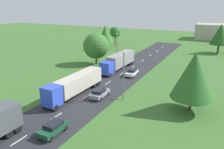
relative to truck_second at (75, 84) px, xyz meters
name	(u,v)px	position (x,y,z in m)	size (l,w,h in m)	color
road	(56,117)	(2.17, -7.75, -2.06)	(10.00, 140.00, 0.06)	#2B2B30
lane_marking_centre	(45,123)	(2.17, -9.89, -2.02)	(0.16, 124.17, 0.01)	white
truck_second	(75,84)	(0.00, 0.00, 0.00)	(2.65, 13.94, 3.52)	blue
truck_third	(119,61)	(-0.14, 18.07, 0.08)	(2.78, 13.93, 3.71)	blue
car_third	(53,128)	(4.79, -11.22, -1.26)	(1.93, 3.94, 1.45)	#19472D
car_fourth	(100,93)	(4.31, 1.07, -1.25)	(1.94, 4.13, 1.47)	#8C939E
car_fifth	(132,72)	(4.73, 14.78, -1.24)	(2.01, 4.20, 1.52)	white
lamppost_second	(124,73)	(8.21, 2.24, 2.54)	(0.36, 0.36, 8.30)	slate
lamppost_third	(117,46)	(-3.71, 24.41, 2.35)	(0.36, 0.36, 7.93)	slate
tree_oak	(220,35)	(20.70, 49.49, 4.01)	(5.90, 5.90, 9.36)	#513823
tree_birch	(96,46)	(-7.63, 19.97, 2.79)	(6.71, 6.71, 8.24)	#513823
tree_maple	(105,34)	(-15.81, 39.99, 3.22)	(5.36, 5.36, 8.28)	#513823
tree_pine	(194,75)	(18.86, 2.87, 3.55)	(6.23, 6.23, 9.07)	#513823
tree_elm	(115,32)	(-15.96, 48.25, 2.90)	(4.14, 4.14, 7.09)	#513823
distant_building	(216,32)	(18.47, 81.22, 1.31)	(17.34, 11.15, 6.80)	#B2A899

